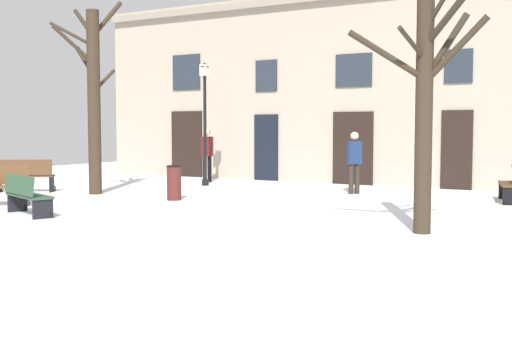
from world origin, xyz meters
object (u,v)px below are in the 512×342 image
(tree_center, at_px, (426,95))
(bench_facing_shops, at_px, (25,175))
(bench_far_corner, at_px, (511,183))
(tree_left_of_center, at_px, (93,93))
(person_strolling, at_px, (354,159))
(litter_bin, at_px, (174,183))
(bench_by_litter_bin, at_px, (26,195))
(person_by_shop_door, at_px, (207,152))
(streetlamp, at_px, (205,111))

(tree_center, relative_size, bench_facing_shops, 3.21)
(tree_center, relative_size, bench_far_corner, 3.12)
(tree_left_of_center, bearing_deg, person_strolling, 29.92)
(litter_bin, relative_size, bench_far_corner, 0.55)
(tree_left_of_center, height_order, bench_far_corner, tree_left_of_center)
(bench_by_litter_bin, bearing_deg, person_by_shop_door, -61.18)
(bench_facing_shops, relative_size, bench_by_litter_bin, 0.96)
(streetlamp, relative_size, bench_facing_shops, 2.48)
(bench_facing_shops, distance_m, person_strolling, 9.48)
(bench_facing_shops, height_order, person_strolling, person_strolling)
(streetlamp, bearing_deg, tree_left_of_center, -108.50)
(bench_far_corner, bearing_deg, person_by_shop_door, -109.24)
(litter_bin, distance_m, bench_facing_shops, 4.99)
(person_by_shop_door, bearing_deg, bench_by_litter_bin, 37.44)
(streetlamp, bearing_deg, bench_facing_shops, -126.60)
(bench_far_corner, relative_size, person_strolling, 0.93)
(tree_center, height_order, person_by_shop_door, tree_center)
(bench_by_litter_bin, bearing_deg, tree_center, -146.71)
(tree_center, height_order, bench_by_litter_bin, tree_center)
(bench_facing_shops, bearing_deg, bench_far_corner, 164.86)
(bench_facing_shops, bearing_deg, person_strolling, 172.62)
(streetlamp, bearing_deg, bench_far_corner, 0.67)
(tree_left_of_center, xyz_separation_m, bench_by_litter_bin, (1.93, -4.00, -2.39))
(person_by_shop_door, bearing_deg, bench_far_corner, 112.37)
(litter_bin, distance_m, bench_by_litter_bin, 3.98)
(bench_facing_shops, relative_size, bench_far_corner, 0.97)
(litter_bin, height_order, person_by_shop_door, person_by_shop_door)
(litter_bin, xyz_separation_m, person_by_shop_door, (-2.40, 4.97, 0.58))
(person_strolling, relative_size, person_by_shop_door, 0.96)
(bench_far_corner, bearing_deg, tree_center, -18.84)
(tree_left_of_center, distance_m, bench_facing_shops, 3.19)
(person_strolling, height_order, person_by_shop_door, person_by_shop_door)
(person_strolling, bearing_deg, person_by_shop_door, -54.46)
(streetlamp, relative_size, person_strolling, 2.25)
(tree_center, bearing_deg, person_strolling, 121.91)
(bench_far_corner, height_order, person_by_shop_door, person_by_shop_door)
(bench_facing_shops, height_order, person_by_shop_door, person_by_shop_door)
(tree_left_of_center, bearing_deg, bench_far_corner, 19.85)
(tree_center, relative_size, streetlamp, 1.29)
(tree_center, xyz_separation_m, person_by_shop_door, (-9.40, 6.90, -1.42))
(person_by_shop_door, bearing_deg, person_strolling, 106.95)
(bench_far_corner, bearing_deg, litter_bin, -75.84)
(bench_far_corner, relative_size, person_by_shop_door, 0.89)
(tree_left_of_center, height_order, bench_by_litter_bin, tree_left_of_center)
(person_strolling, bearing_deg, bench_far_corner, 138.77)
(bench_facing_shops, bearing_deg, tree_left_of_center, 164.70)
(bench_far_corner, relative_size, bench_by_litter_bin, 0.98)
(tree_left_of_center, relative_size, person_strolling, 3.19)
(tree_left_of_center, height_order, streetlamp, tree_left_of_center)
(litter_bin, bearing_deg, bench_by_litter_bin, -104.24)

